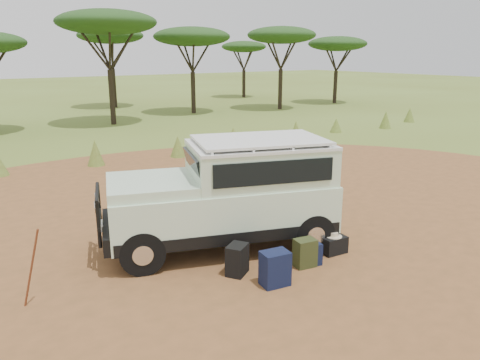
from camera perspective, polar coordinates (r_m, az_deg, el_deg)
ground at (r=9.50m, az=0.23°, el=-8.47°), size 140.00×140.00×0.00m
dirt_clearing at (r=9.50m, az=0.23°, el=-8.45°), size 23.00×23.00×0.01m
grass_fringe at (r=16.93m, az=-16.70°, el=3.00°), size 36.60×1.60×0.90m
acacia_treeline at (r=27.53m, az=-23.98°, el=16.25°), size 46.70×13.20×6.26m
safari_vehicle at (r=9.30m, az=-1.34°, el=-2.01°), size 4.81×3.15×2.20m
walking_staff at (r=7.94m, az=-24.09°, el=-9.81°), size 0.33×0.22×1.29m
backpack_black at (r=8.40m, az=-0.35°, el=-9.70°), size 0.51×0.47×0.56m
backpack_navy at (r=8.05m, az=4.29°, el=-10.72°), size 0.51×0.41×0.61m
backpack_olive at (r=8.77m, az=7.93°, el=-8.81°), size 0.43×0.34×0.54m
duffel_navy at (r=8.89m, az=8.56°, el=-8.89°), size 0.43×0.36×0.42m
hard_case at (r=9.46m, az=11.29°, el=-7.74°), size 0.52×0.39×0.34m
stuff_sack at (r=8.16m, az=4.49°, el=-11.58°), size 0.34×0.34×0.29m
safari_hat at (r=9.39m, az=11.36°, el=-6.58°), size 0.32×0.32×0.09m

